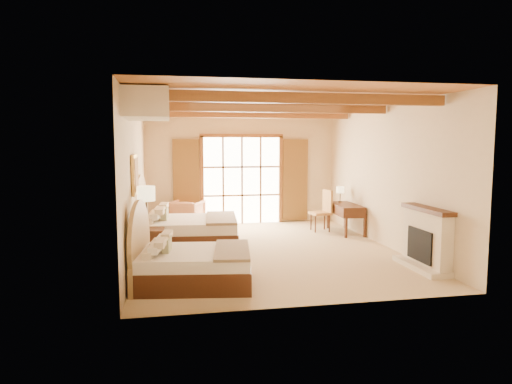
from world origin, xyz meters
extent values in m
plane|color=#CEB58B|center=(0.00, 0.00, 0.00)|extent=(7.00, 7.00, 0.00)
plane|color=beige|center=(0.00, 3.50, 1.60)|extent=(5.50, 0.00, 5.50)
plane|color=beige|center=(-2.75, 0.00, 1.60)|extent=(0.00, 7.00, 7.00)
plane|color=beige|center=(2.75, 0.00, 1.60)|extent=(0.00, 7.00, 7.00)
plane|color=#B77132|center=(0.00, 0.00, 3.20)|extent=(7.00, 7.00, 0.00)
cube|color=white|center=(0.00, 3.46, 1.25)|extent=(2.20, 0.02, 2.50)
cube|color=brown|center=(-1.60, 3.43, 1.25)|extent=(0.75, 0.06, 2.40)
cube|color=brown|center=(1.60, 3.43, 1.25)|extent=(0.75, 0.06, 2.40)
cube|color=beige|center=(2.62, -2.00, 0.55)|extent=(0.25, 1.30, 1.10)
cube|color=black|center=(2.55, -2.00, 0.45)|extent=(0.18, 0.80, 0.60)
cube|color=beige|center=(2.53, -2.00, 0.05)|extent=(0.45, 1.40, 0.10)
cube|color=#442215|center=(2.61, -2.00, 1.12)|extent=(0.30, 1.40, 0.08)
cube|color=gold|center=(-2.71, -0.75, 1.75)|extent=(0.05, 0.95, 0.75)
cube|color=#BC7E49|center=(-2.68, -0.75, 1.75)|extent=(0.02, 0.82, 0.62)
cube|color=#EEE4C0|center=(-2.40, -2.00, 2.95)|extent=(0.70, 1.40, 0.45)
cube|color=#442215|center=(-1.70, -2.16, 0.18)|extent=(2.05, 1.67, 0.37)
cube|color=silver|center=(-1.70, -2.16, 0.47)|extent=(2.01, 1.63, 0.20)
cube|color=#8D7653|center=(-1.06, -2.16, 0.58)|extent=(0.76, 1.51, 0.05)
cube|color=tan|center=(-2.14, -2.16, 0.68)|extent=(0.16, 0.40, 0.22)
cube|color=#442215|center=(-1.69, 0.54, 0.21)|extent=(2.33, 1.84, 0.43)
cube|color=silver|center=(-1.69, 0.54, 0.54)|extent=(2.28, 1.81, 0.23)
cube|color=#8D7653|center=(-0.94, 0.54, 0.67)|extent=(0.81, 1.74, 0.05)
cube|color=tan|center=(-2.19, 0.54, 0.79)|extent=(0.17, 0.46, 0.26)
cube|color=#442215|center=(-2.46, -0.42, 0.32)|extent=(0.55, 0.55, 0.64)
cylinder|color=#342317|center=(-2.50, -0.96, 0.01)|extent=(0.22, 0.22, 0.03)
cylinder|color=#342317|center=(-2.50, -0.96, 0.68)|extent=(0.04, 0.04, 1.32)
cylinder|color=#FFF2AE|center=(-2.50, -0.96, 1.41)|extent=(0.33, 0.33, 0.27)
imported|color=#C47C53|center=(-1.63, 2.95, 0.39)|extent=(1.11, 1.12, 0.77)
cube|color=tan|center=(-1.09, 2.07, 0.22)|extent=(0.73, 0.73, 0.44)
cube|color=#442215|center=(2.45, 1.55, 0.72)|extent=(0.68, 1.42, 0.05)
cube|color=#442215|center=(2.45, 1.55, 0.60)|extent=(0.65, 1.38, 0.22)
cube|color=tan|center=(1.86, 1.87, 0.48)|extent=(0.55, 0.55, 0.06)
cube|color=tan|center=(2.07, 1.87, 0.80)|extent=(0.12, 0.48, 0.59)
cylinder|color=#342317|center=(2.47, 2.02, 0.76)|extent=(0.13, 0.13, 0.02)
cylinder|color=#342317|center=(2.47, 2.02, 0.91)|extent=(0.03, 0.03, 0.29)
cylinder|color=#FFF2AE|center=(2.47, 2.02, 1.08)|extent=(0.21, 0.21, 0.17)
camera|label=1|loc=(-2.06, -9.60, 2.34)|focal=32.00mm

